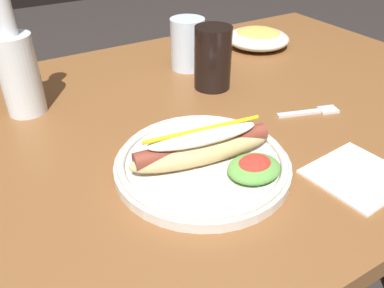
% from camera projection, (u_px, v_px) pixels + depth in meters
% --- Properties ---
extents(dining_table, '(1.35, 0.83, 0.74)m').
position_uv_depth(dining_table, '(182.00, 160.00, 0.79)').
color(dining_table, brown).
rests_on(dining_table, ground_plane).
extents(hot_dog_plate, '(0.26, 0.26, 0.08)m').
position_uv_depth(hot_dog_plate, '(205.00, 159.00, 0.58)').
color(hot_dog_plate, silver).
rests_on(hot_dog_plate, dining_table).
extents(fork, '(0.12, 0.06, 0.00)m').
position_uv_depth(fork, '(313.00, 112.00, 0.75)').
color(fork, silver).
rests_on(fork, dining_table).
extents(soda_cup, '(0.08, 0.08, 0.13)m').
position_uv_depth(soda_cup, '(213.00, 58.00, 0.81)').
color(soda_cup, black).
rests_on(soda_cup, dining_table).
extents(water_cup, '(0.08, 0.08, 0.11)m').
position_uv_depth(water_cup, '(187.00, 44.00, 0.90)').
color(water_cup, silver).
rests_on(water_cup, dining_table).
extents(glass_bottle, '(0.07, 0.07, 0.23)m').
position_uv_depth(glass_bottle, '(18.00, 69.00, 0.70)').
color(glass_bottle, silver).
rests_on(glass_bottle, dining_table).
extents(side_bowl, '(0.16, 0.16, 0.05)m').
position_uv_depth(side_bowl, '(258.00, 38.00, 1.03)').
color(side_bowl, silver).
rests_on(side_bowl, dining_table).
extents(napkin, '(0.14, 0.13, 0.00)m').
position_uv_depth(napkin, '(357.00, 175.00, 0.58)').
color(napkin, white).
rests_on(napkin, dining_table).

